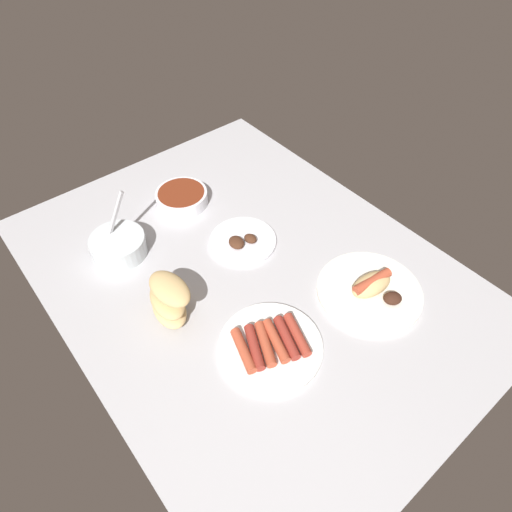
{
  "coord_description": "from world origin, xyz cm",
  "views": [
    {
      "loc": [
        -58.91,
        45.39,
        86.65
      ],
      "look_at": [
        0.49,
        -3.35,
        3.0
      ],
      "focal_mm": 31.06,
      "sensor_mm": 36.0,
      "label": 1
    }
  ],
  "objects": [
    {
      "name": "plate_grilled_meat",
      "position": [
        8.71,
        -5.42,
        0.78
      ],
      "size": [
        18.22,
        18.22,
        3.34
      ],
      "color": "white",
      "rests_on": "ground_plane"
    },
    {
      "name": "ground_plane",
      "position": [
        0.0,
        0.0,
        -1.5
      ],
      "size": [
        120.0,
        90.0,
        3.0
      ],
      "primitive_type": "cube",
      "color": "#B2B2B7"
    },
    {
      "name": "bread_stack",
      "position": [
        1.12,
        22.03,
        5.4
      ],
      "size": [
        13.7,
        9.67,
        10.8
      ],
      "color": "#DBB77A",
      "rests_on": "ground_plane"
    },
    {
      "name": "bowl_coleslaw",
      "position": [
        26.64,
        22.1,
        3.0
      ],
      "size": [
        14.45,
        14.45,
        15.42
      ],
      "color": "silver",
      "rests_on": "ground_plane"
    },
    {
      "name": "plate_sausages",
      "position": [
        -20.91,
        10.04,
        1.13
      ],
      "size": [
        23.42,
        23.42,
        3.29
      ],
      "color": "white",
      "rests_on": "ground_plane"
    },
    {
      "name": "plate_hotdog_assembled",
      "position": [
        -24.84,
        -18.93,
        1.55
      ],
      "size": [
        25.86,
        25.86,
        5.61
      ],
      "color": "white",
      "rests_on": "ground_plane"
    },
    {
      "name": "bowl_chili",
      "position": [
        33.22,
        -1.8,
        2.27
      ],
      "size": [
        15.18,
        15.18,
        4.1
      ],
      "color": "white",
      "rests_on": "ground_plane"
    }
  ]
}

